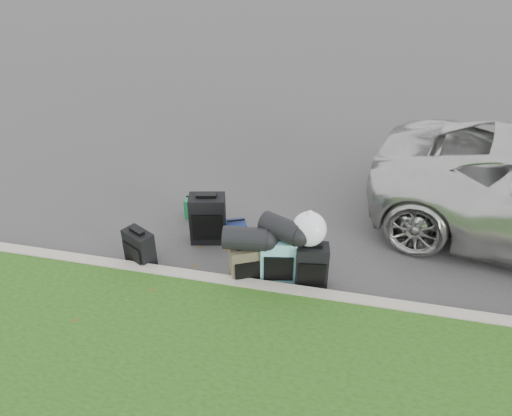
% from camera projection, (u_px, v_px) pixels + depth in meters
% --- Properties ---
extents(ground, '(120.00, 120.00, 0.00)m').
position_uv_depth(ground, '(260.00, 246.00, 7.51)').
color(ground, '#383535').
rests_on(ground, ground).
extents(curb, '(120.00, 0.18, 0.15)m').
position_uv_depth(curb, '(244.00, 286.00, 6.65)').
color(curb, '#9E937F').
rests_on(curb, ground).
extents(suitcase_small_black, '(0.50, 0.42, 0.55)m').
position_uv_depth(suitcase_small_black, '(140.00, 248.00, 7.02)').
color(suitcase_small_black, black).
rests_on(suitcase_small_black, ground).
extents(suitcase_large_black_left, '(0.59, 0.43, 0.76)m').
position_uv_depth(suitcase_large_black_left, '(208.00, 219.00, 7.46)').
color(suitcase_large_black_left, black).
rests_on(suitcase_large_black_left, ground).
extents(suitcase_olive, '(0.46, 0.40, 0.54)m').
position_uv_depth(suitcase_olive, '(245.00, 264.00, 6.72)').
color(suitcase_olive, '#3F3A28').
rests_on(suitcase_olive, ground).
extents(suitcase_teal, '(0.52, 0.36, 0.68)m').
position_uv_depth(suitcase_teal, '(278.00, 259.00, 6.70)').
color(suitcase_teal, '#60ABB1').
rests_on(suitcase_teal, ground).
extents(suitcase_large_black_right, '(0.46, 0.32, 0.64)m').
position_uv_depth(suitcase_large_black_right, '(312.00, 266.00, 6.62)').
color(suitcase_large_black_right, black).
rests_on(suitcase_large_black_right, ground).
extents(tote_green, '(0.29, 0.23, 0.32)m').
position_uv_depth(tote_green, '(195.00, 208.00, 8.12)').
color(tote_green, '#1A763C').
rests_on(tote_green, ground).
extents(tote_navy, '(0.37, 0.33, 0.32)m').
position_uv_depth(tote_navy, '(236.00, 231.00, 7.56)').
color(tote_navy, navy).
rests_on(tote_navy, ground).
extents(duffel_left, '(0.61, 0.38, 0.31)m').
position_uv_depth(duffel_left, '(245.00, 239.00, 6.49)').
color(duffel_left, black).
rests_on(duffel_left, suitcase_olive).
extents(duffel_right, '(0.62, 0.51, 0.30)m').
position_uv_depth(duffel_right, '(281.00, 228.00, 6.46)').
color(duffel_right, black).
rests_on(duffel_right, suitcase_teal).
extents(trash_bag, '(0.45, 0.45, 0.45)m').
position_uv_depth(trash_bag, '(309.00, 229.00, 6.39)').
color(trash_bag, white).
rests_on(trash_bag, suitcase_large_black_right).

